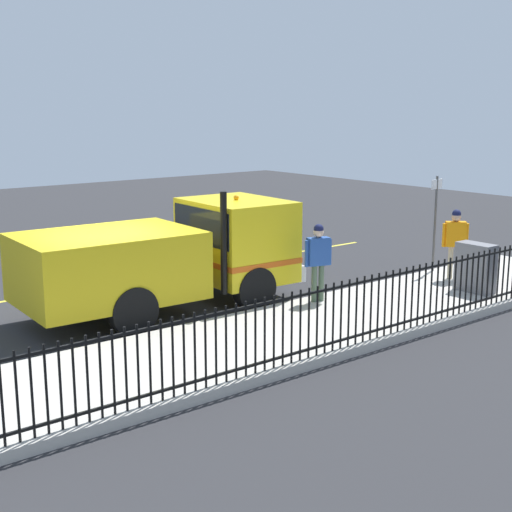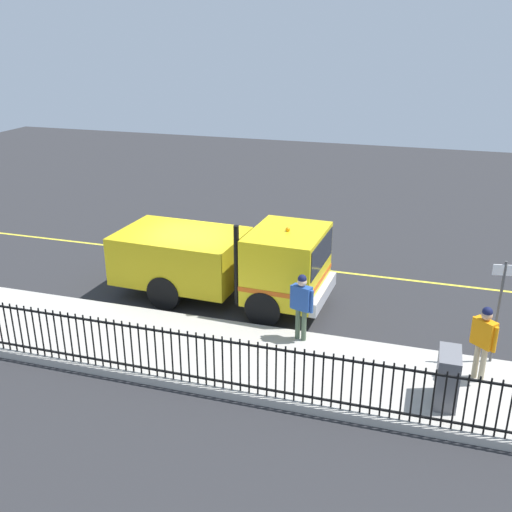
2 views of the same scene
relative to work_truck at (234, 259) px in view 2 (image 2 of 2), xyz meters
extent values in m
plane|color=#2B2B2D|center=(-0.46, -1.47, -1.27)|extent=(49.51, 49.51, 0.00)
cube|color=#B7B2A8|center=(2.99, -1.47, -1.18)|extent=(3.05, 22.51, 0.17)
cube|color=yellow|center=(-2.96, -1.47, -1.27)|extent=(0.12, 20.26, 0.01)
cube|color=yellow|center=(0.07, 1.53, 0.10)|extent=(2.47, 1.97, 1.78)
cube|color=black|center=(0.07, 1.53, 0.49)|extent=(2.28, 2.00, 0.78)
cube|color=gold|center=(-0.08, -1.60, -0.11)|extent=(2.54, 3.59, 1.36)
cube|color=silver|center=(0.12, 2.54, -0.64)|extent=(2.27, 0.31, 0.36)
cube|color=#DB5914|center=(0.07, 1.53, -0.29)|extent=(2.49, 1.99, 0.12)
cylinder|color=black|center=(-1.01, 1.30, -0.79)|extent=(0.35, 0.97, 0.96)
cylinder|color=black|center=(1.13, 1.20, -0.79)|extent=(0.35, 0.97, 0.96)
cylinder|color=black|center=(-1.15, -1.55, -0.79)|extent=(0.35, 0.97, 0.96)
cylinder|color=black|center=(0.99, -1.65, -0.79)|extent=(0.35, 0.97, 0.96)
sphere|color=orange|center=(0.07, 1.53, 1.04)|extent=(0.12, 0.12, 0.12)
cylinder|color=black|center=(1.06, 0.45, 0.28)|extent=(0.14, 0.14, 2.13)
cube|color=#264C99|center=(1.88, 2.35, 0.00)|extent=(0.35, 0.52, 0.60)
sphere|color=beige|center=(1.88, 2.35, 0.41)|extent=(0.22, 0.22, 0.22)
sphere|color=#14193F|center=(1.88, 2.35, 0.48)|extent=(0.21, 0.21, 0.21)
cylinder|color=#4C6047|center=(1.90, 2.43, -0.70)|extent=(0.12, 0.12, 0.80)
cylinder|color=#4C6047|center=(1.85, 2.27, -0.70)|extent=(0.12, 0.12, 0.80)
cylinder|color=#264C99|center=(1.95, 2.61, -0.03)|extent=(0.09, 0.09, 0.57)
cylinder|color=#264C99|center=(1.80, 2.09, -0.03)|extent=(0.09, 0.09, 0.57)
cube|color=orange|center=(2.45, 6.36, 0.01)|extent=(0.48, 0.51, 0.60)
sphere|color=tan|center=(2.45, 6.36, 0.42)|extent=(0.22, 0.22, 0.22)
sphere|color=#14193F|center=(2.45, 6.36, 0.50)|extent=(0.21, 0.21, 0.21)
cylinder|color=tan|center=(2.39, 6.30, -0.69)|extent=(0.12, 0.12, 0.81)
cylinder|color=tan|center=(2.50, 6.43, -0.69)|extent=(0.12, 0.12, 0.81)
cylinder|color=orange|center=(2.27, 6.16, -0.02)|extent=(0.09, 0.09, 0.57)
cylinder|color=orange|center=(2.62, 6.57, -0.02)|extent=(0.09, 0.09, 0.57)
cylinder|color=black|center=(4.37, -4.21, -0.49)|extent=(0.04, 0.04, 1.21)
cylinder|color=black|center=(4.37, -4.02, -0.49)|extent=(0.04, 0.04, 1.21)
cylinder|color=black|center=(4.37, -3.83, -0.49)|extent=(0.04, 0.04, 1.21)
cylinder|color=black|center=(4.37, -3.64, -0.49)|extent=(0.04, 0.04, 1.21)
cylinder|color=black|center=(4.37, -3.45, -0.49)|extent=(0.04, 0.04, 1.21)
cylinder|color=black|center=(4.37, -3.27, -0.49)|extent=(0.04, 0.04, 1.21)
cylinder|color=black|center=(4.37, -3.08, -0.49)|extent=(0.04, 0.04, 1.21)
cylinder|color=black|center=(4.37, -2.89, -0.49)|extent=(0.04, 0.04, 1.21)
cylinder|color=black|center=(4.37, -2.70, -0.49)|extent=(0.04, 0.04, 1.21)
cylinder|color=black|center=(4.37, -2.51, -0.49)|extent=(0.04, 0.04, 1.21)
cylinder|color=black|center=(4.37, -2.32, -0.49)|extent=(0.04, 0.04, 1.21)
cylinder|color=black|center=(4.37, -2.13, -0.49)|extent=(0.04, 0.04, 1.21)
cylinder|color=black|center=(4.37, -1.94, -0.49)|extent=(0.04, 0.04, 1.21)
cylinder|color=black|center=(4.37, -1.75, -0.49)|extent=(0.04, 0.04, 1.21)
cylinder|color=black|center=(4.37, -1.56, -0.49)|extent=(0.04, 0.04, 1.21)
cylinder|color=black|center=(4.37, -1.37, -0.49)|extent=(0.04, 0.04, 1.21)
cylinder|color=black|center=(4.37, -1.18, -0.49)|extent=(0.04, 0.04, 1.21)
cylinder|color=black|center=(4.37, -0.99, -0.49)|extent=(0.04, 0.04, 1.21)
cylinder|color=black|center=(4.37, -0.80, -0.49)|extent=(0.04, 0.04, 1.21)
cylinder|color=black|center=(4.37, -0.61, -0.49)|extent=(0.04, 0.04, 1.21)
cylinder|color=black|center=(4.37, -0.42, -0.49)|extent=(0.04, 0.04, 1.21)
cylinder|color=black|center=(4.37, -0.23, -0.49)|extent=(0.04, 0.04, 1.21)
cylinder|color=black|center=(4.37, -0.05, -0.49)|extent=(0.04, 0.04, 1.21)
cylinder|color=black|center=(4.37, 0.14, -0.49)|extent=(0.04, 0.04, 1.21)
cylinder|color=black|center=(4.37, 0.33, -0.49)|extent=(0.04, 0.04, 1.21)
cylinder|color=black|center=(4.37, 0.52, -0.49)|extent=(0.04, 0.04, 1.21)
cylinder|color=black|center=(4.37, 0.71, -0.49)|extent=(0.04, 0.04, 1.21)
cylinder|color=black|center=(4.37, 0.90, -0.49)|extent=(0.04, 0.04, 1.21)
cylinder|color=black|center=(4.37, 1.09, -0.49)|extent=(0.04, 0.04, 1.21)
cylinder|color=black|center=(4.37, 1.28, -0.49)|extent=(0.04, 0.04, 1.21)
cylinder|color=black|center=(4.37, 1.47, -0.49)|extent=(0.04, 0.04, 1.21)
cylinder|color=black|center=(4.37, 1.66, -0.49)|extent=(0.04, 0.04, 1.21)
cylinder|color=black|center=(4.37, 1.85, -0.49)|extent=(0.04, 0.04, 1.21)
cylinder|color=black|center=(4.37, 2.04, -0.49)|extent=(0.04, 0.04, 1.21)
cylinder|color=black|center=(4.37, 2.23, -0.49)|extent=(0.04, 0.04, 1.21)
cylinder|color=black|center=(4.37, 2.42, -0.49)|extent=(0.04, 0.04, 1.21)
cylinder|color=black|center=(4.37, 2.61, -0.49)|extent=(0.04, 0.04, 1.21)
cylinder|color=black|center=(4.37, 2.80, -0.49)|extent=(0.04, 0.04, 1.21)
cylinder|color=black|center=(4.37, 2.99, -0.49)|extent=(0.04, 0.04, 1.21)
cylinder|color=black|center=(4.37, 3.17, -0.49)|extent=(0.04, 0.04, 1.21)
cylinder|color=black|center=(4.37, 3.36, -0.49)|extent=(0.04, 0.04, 1.21)
cylinder|color=black|center=(4.37, 3.55, -0.49)|extent=(0.04, 0.04, 1.21)
cylinder|color=black|center=(4.37, 3.74, -0.49)|extent=(0.04, 0.04, 1.21)
cylinder|color=black|center=(4.37, 3.93, -0.49)|extent=(0.04, 0.04, 1.21)
cylinder|color=black|center=(4.37, 4.12, -0.49)|extent=(0.04, 0.04, 1.21)
cylinder|color=black|center=(4.37, 4.31, -0.49)|extent=(0.04, 0.04, 1.21)
cylinder|color=black|center=(4.37, 4.50, -0.49)|extent=(0.04, 0.04, 1.21)
cylinder|color=black|center=(4.37, 4.69, -0.49)|extent=(0.04, 0.04, 1.21)
cylinder|color=black|center=(4.37, 4.88, -0.49)|extent=(0.04, 0.04, 1.21)
cylinder|color=black|center=(4.37, 5.07, -0.49)|extent=(0.04, 0.04, 1.21)
cylinder|color=black|center=(4.37, 5.26, -0.49)|extent=(0.04, 0.04, 1.21)
cylinder|color=black|center=(4.37, 5.45, -0.49)|extent=(0.04, 0.04, 1.21)
cylinder|color=black|center=(4.37, 5.64, -0.49)|extent=(0.04, 0.04, 1.21)
cylinder|color=black|center=(4.37, 5.83, -0.49)|extent=(0.04, 0.04, 1.21)
cylinder|color=black|center=(4.37, 6.02, -0.49)|extent=(0.04, 0.04, 1.21)
cylinder|color=black|center=(4.37, 6.21, -0.49)|extent=(0.04, 0.04, 1.21)
cylinder|color=black|center=(4.37, 6.39, -0.49)|extent=(0.04, 0.04, 1.21)
cylinder|color=black|center=(4.37, 6.58, -0.49)|extent=(0.04, 0.04, 1.21)
cylinder|color=black|center=(4.37, 6.77, -0.49)|extent=(0.04, 0.04, 1.21)
cube|color=black|center=(4.37, -1.47, 0.02)|extent=(0.04, 19.13, 0.04)
cube|color=black|center=(4.37, -1.47, -0.95)|extent=(0.04, 19.13, 0.04)
cube|color=slate|center=(3.50, 5.70, -0.54)|extent=(0.86, 0.42, 1.11)
cone|color=orange|center=(-1.99, -0.65, -0.93)|extent=(0.48, 0.48, 0.69)
cylinder|color=#4C4C4C|center=(1.59, 6.67, 0.11)|extent=(0.06, 0.06, 2.42)
cube|color=white|center=(1.59, 6.67, 1.12)|extent=(0.11, 0.50, 0.24)
camera|label=1|loc=(12.74, -8.08, 3.04)|focal=50.46mm
camera|label=2|loc=(14.13, 5.02, 5.90)|focal=41.18mm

